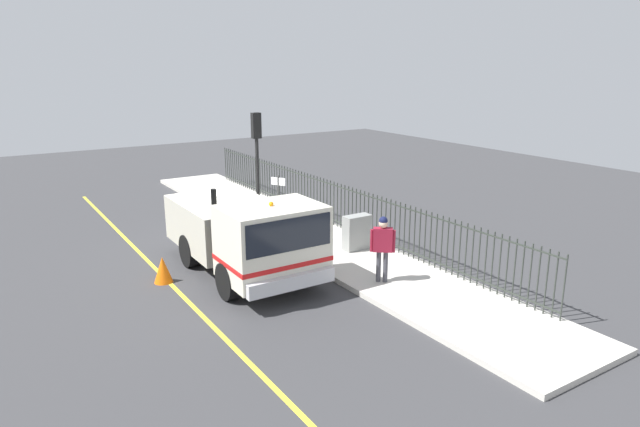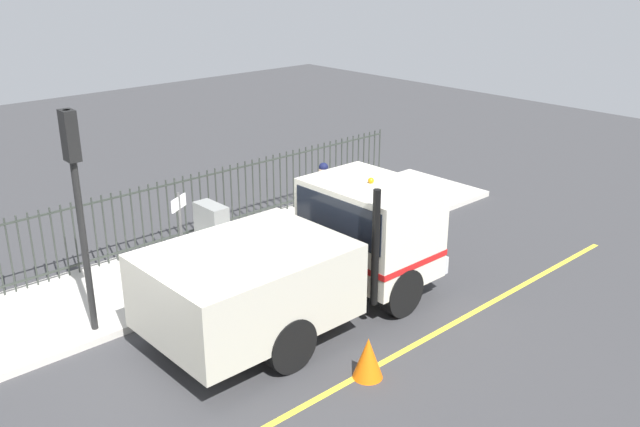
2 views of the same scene
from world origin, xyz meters
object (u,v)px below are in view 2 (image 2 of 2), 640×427
traffic_light_near (75,179)px  utility_cabinet (212,227)px  work_truck (316,252)px  worker_standing (323,191)px  traffic_cone (368,358)px  street_sign (181,234)px

traffic_light_near → utility_cabinet: traffic_light_near is taller
work_truck → traffic_light_near: traffic_light_near is taller
worker_standing → traffic_cone: worker_standing is taller
street_sign → work_truck: bearing=-138.3°
worker_standing → work_truck: bearing=-6.0°
traffic_light_near → street_sign: bearing=86.3°
street_sign → traffic_cone: bearing=-167.6°
work_truck → street_sign: 2.57m
worker_standing → street_sign: size_ratio=0.80×
work_truck → traffic_cone: bearing=-20.5°
utility_cabinet → traffic_cone: bearing=171.0°
work_truck → street_sign: bearing=-138.2°
traffic_light_near → traffic_cone: size_ratio=5.57×
traffic_cone → street_sign: street_sign is taller
worker_standing → traffic_cone: 5.95m
work_truck → street_sign: (1.91, 1.70, 0.25)m
utility_cabinet → traffic_light_near: bearing=113.4°
street_sign → traffic_light_near: bearing=84.4°
work_truck → worker_standing: size_ratio=3.26×
utility_cabinet → traffic_cone: 5.89m
work_truck → utility_cabinet: bearing=178.3°
work_truck → traffic_cone: 2.48m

